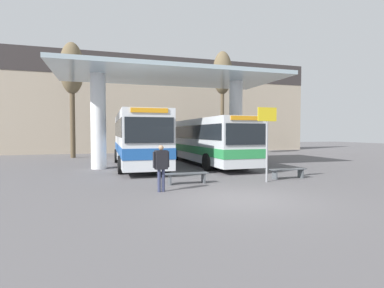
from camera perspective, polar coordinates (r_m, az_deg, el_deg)
name	(u,v)px	position (r m, az deg, el deg)	size (l,w,h in m)	color
ground_plane	(240,199)	(10.09, 9.21, -10.26)	(100.00, 100.00, 0.00)	#565456
townhouse_backdrop	(142,96)	(33.23, -9.43, 8.98)	(40.00, 0.58, 10.54)	tan
station_canopy	(172,89)	(19.43, -3.90, 10.35)	(13.98, 6.64, 5.90)	silver
transit_bus_left_bay	(138,137)	(19.39, -10.22, 1.23)	(2.90, 10.64, 3.35)	silver
transit_bus_center_bay	(204,139)	(20.86, 2.35, 0.91)	(2.87, 12.10, 3.05)	silver
waiting_bench_near_pillar	(288,171)	(14.87, 17.79, -4.97)	(1.78, 0.44, 0.46)	#4C5156
waiting_bench_mid_platform	(187,176)	(12.73, -0.99, -6.04)	(1.85, 0.44, 0.46)	#4C5156
info_sign_platform	(267,129)	(13.46, 14.10, 2.73)	(0.90, 0.09, 3.27)	gray
pedestrian_waiting	(161,163)	(11.00, -5.90, -3.69)	(0.64, 0.31, 1.71)	#333856
poplar_tree_behind_left	(222,75)	(29.38, 5.81, 12.89)	(1.85, 1.85, 9.91)	brown
poplar_tree_behind_right	(72,71)	(28.17, -21.92, 12.72)	(2.00, 2.00, 9.86)	brown
parked_car_street	(220,143)	(32.17, 5.44, 0.11)	(4.57, 2.06, 2.06)	black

